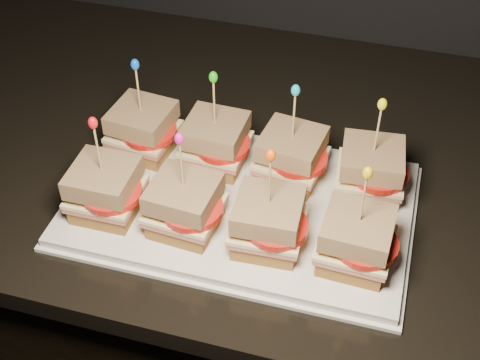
# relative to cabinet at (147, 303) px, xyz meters

# --- Properties ---
(cabinet) EXTENTS (2.49, 0.68, 0.91)m
(cabinet) POSITION_rel_cabinet_xyz_m (0.00, 0.00, 0.00)
(cabinet) COLOR black
(cabinet) RESTS_ON ground
(granite_slab) EXTENTS (2.53, 0.72, 0.03)m
(granite_slab) POSITION_rel_cabinet_xyz_m (0.00, 0.00, 0.47)
(granite_slab) COLOR black
(granite_slab) RESTS_ON cabinet
(platter) EXTENTS (0.46, 0.29, 0.02)m
(platter) POSITION_rel_cabinet_xyz_m (0.24, -0.14, 0.49)
(platter) COLOR white
(platter) RESTS_ON granite_slab
(platter_rim) EXTENTS (0.47, 0.30, 0.01)m
(platter_rim) POSITION_rel_cabinet_xyz_m (0.24, -0.14, 0.49)
(platter_rim) COLOR white
(platter_rim) RESTS_ON granite_slab
(sandwich_0_bread_bot) EXTENTS (0.09, 0.09, 0.02)m
(sandwich_0_bread_bot) POSITION_rel_cabinet_xyz_m (0.08, -0.07, 0.51)
(sandwich_0_bread_bot) COLOR brown
(sandwich_0_bread_bot) RESTS_ON platter
(sandwich_0_ham) EXTENTS (0.10, 0.09, 0.01)m
(sandwich_0_ham) POSITION_rel_cabinet_xyz_m (0.08, -0.07, 0.53)
(sandwich_0_ham) COLOR #BB5851
(sandwich_0_ham) RESTS_ON sandwich_0_bread_bot
(sandwich_0_cheese) EXTENTS (0.10, 0.10, 0.01)m
(sandwich_0_cheese) POSITION_rel_cabinet_xyz_m (0.08, -0.07, 0.54)
(sandwich_0_cheese) COLOR #FFEFA0
(sandwich_0_cheese) RESTS_ON sandwich_0_ham
(sandwich_0_tomato) EXTENTS (0.08, 0.08, 0.01)m
(sandwich_0_tomato) POSITION_rel_cabinet_xyz_m (0.09, -0.08, 0.54)
(sandwich_0_tomato) COLOR red
(sandwich_0_tomato) RESTS_ON sandwich_0_cheese
(sandwich_0_bread_top) EXTENTS (0.09, 0.09, 0.03)m
(sandwich_0_bread_top) POSITION_rel_cabinet_xyz_m (0.08, -0.07, 0.56)
(sandwich_0_bread_top) COLOR #552D13
(sandwich_0_bread_top) RESTS_ON sandwich_0_tomato
(sandwich_0_pick) EXTENTS (0.00, 0.00, 0.09)m
(sandwich_0_pick) POSITION_rel_cabinet_xyz_m (0.08, -0.07, 0.61)
(sandwich_0_pick) COLOR tan
(sandwich_0_pick) RESTS_ON sandwich_0_bread_top
(sandwich_0_frill) EXTENTS (0.01, 0.01, 0.02)m
(sandwich_0_frill) POSITION_rel_cabinet_xyz_m (0.08, -0.07, 0.65)
(sandwich_0_frill) COLOR blue
(sandwich_0_frill) RESTS_ON sandwich_0_pick
(sandwich_1_bread_bot) EXTENTS (0.08, 0.08, 0.02)m
(sandwich_1_bread_bot) POSITION_rel_cabinet_xyz_m (0.19, -0.07, 0.51)
(sandwich_1_bread_bot) COLOR brown
(sandwich_1_bread_bot) RESTS_ON platter
(sandwich_1_ham) EXTENTS (0.09, 0.09, 0.01)m
(sandwich_1_ham) POSITION_rel_cabinet_xyz_m (0.19, -0.07, 0.53)
(sandwich_1_ham) COLOR #BB5851
(sandwich_1_ham) RESTS_ON sandwich_1_bread_bot
(sandwich_1_cheese) EXTENTS (0.09, 0.09, 0.01)m
(sandwich_1_cheese) POSITION_rel_cabinet_xyz_m (0.19, -0.07, 0.54)
(sandwich_1_cheese) COLOR #FFEFA0
(sandwich_1_cheese) RESTS_ON sandwich_1_ham
(sandwich_1_tomato) EXTENTS (0.08, 0.08, 0.01)m
(sandwich_1_tomato) POSITION_rel_cabinet_xyz_m (0.20, -0.08, 0.54)
(sandwich_1_tomato) COLOR red
(sandwich_1_tomato) RESTS_ON sandwich_1_cheese
(sandwich_1_bread_top) EXTENTS (0.08, 0.08, 0.03)m
(sandwich_1_bread_top) POSITION_rel_cabinet_xyz_m (0.19, -0.07, 0.56)
(sandwich_1_bread_top) COLOR #552D13
(sandwich_1_bread_top) RESTS_ON sandwich_1_tomato
(sandwich_1_pick) EXTENTS (0.00, 0.00, 0.09)m
(sandwich_1_pick) POSITION_rel_cabinet_xyz_m (0.19, -0.07, 0.61)
(sandwich_1_pick) COLOR tan
(sandwich_1_pick) RESTS_ON sandwich_1_bread_top
(sandwich_1_frill) EXTENTS (0.01, 0.01, 0.02)m
(sandwich_1_frill) POSITION_rel_cabinet_xyz_m (0.19, -0.07, 0.65)
(sandwich_1_frill) COLOR #1EBA11
(sandwich_1_frill) RESTS_ON sandwich_1_pick
(sandwich_2_bread_bot) EXTENTS (0.09, 0.09, 0.02)m
(sandwich_2_bread_bot) POSITION_rel_cabinet_xyz_m (0.30, -0.07, 0.51)
(sandwich_2_bread_bot) COLOR brown
(sandwich_2_bread_bot) RESTS_ON platter
(sandwich_2_ham) EXTENTS (0.10, 0.10, 0.01)m
(sandwich_2_ham) POSITION_rel_cabinet_xyz_m (0.30, -0.07, 0.53)
(sandwich_2_ham) COLOR #BB5851
(sandwich_2_ham) RESTS_ON sandwich_2_bread_bot
(sandwich_2_cheese) EXTENTS (0.10, 0.10, 0.01)m
(sandwich_2_cheese) POSITION_rel_cabinet_xyz_m (0.30, -0.07, 0.54)
(sandwich_2_cheese) COLOR #FFEFA0
(sandwich_2_cheese) RESTS_ON sandwich_2_ham
(sandwich_2_tomato) EXTENTS (0.08, 0.08, 0.01)m
(sandwich_2_tomato) POSITION_rel_cabinet_xyz_m (0.31, -0.08, 0.54)
(sandwich_2_tomato) COLOR red
(sandwich_2_tomato) RESTS_ON sandwich_2_cheese
(sandwich_2_bread_top) EXTENTS (0.09, 0.09, 0.03)m
(sandwich_2_bread_top) POSITION_rel_cabinet_xyz_m (0.30, -0.07, 0.56)
(sandwich_2_bread_top) COLOR #552D13
(sandwich_2_bread_top) RESTS_ON sandwich_2_tomato
(sandwich_2_pick) EXTENTS (0.00, 0.00, 0.09)m
(sandwich_2_pick) POSITION_rel_cabinet_xyz_m (0.30, -0.07, 0.61)
(sandwich_2_pick) COLOR tan
(sandwich_2_pick) RESTS_ON sandwich_2_bread_top
(sandwich_2_frill) EXTENTS (0.01, 0.01, 0.02)m
(sandwich_2_frill) POSITION_rel_cabinet_xyz_m (0.30, -0.07, 0.65)
(sandwich_2_frill) COLOR #15A4BC
(sandwich_2_frill) RESTS_ON sandwich_2_pick
(sandwich_3_bread_bot) EXTENTS (0.09, 0.09, 0.02)m
(sandwich_3_bread_bot) POSITION_rel_cabinet_xyz_m (0.41, -0.07, 0.51)
(sandwich_3_bread_bot) COLOR brown
(sandwich_3_bread_bot) RESTS_ON platter
(sandwich_3_ham) EXTENTS (0.10, 0.09, 0.01)m
(sandwich_3_ham) POSITION_rel_cabinet_xyz_m (0.41, -0.07, 0.53)
(sandwich_3_ham) COLOR #BB5851
(sandwich_3_ham) RESTS_ON sandwich_3_bread_bot
(sandwich_3_cheese) EXTENTS (0.10, 0.09, 0.01)m
(sandwich_3_cheese) POSITION_rel_cabinet_xyz_m (0.41, -0.07, 0.54)
(sandwich_3_cheese) COLOR #FFEFA0
(sandwich_3_cheese) RESTS_ON sandwich_3_ham
(sandwich_3_tomato) EXTENTS (0.08, 0.08, 0.01)m
(sandwich_3_tomato) POSITION_rel_cabinet_xyz_m (0.42, -0.08, 0.54)
(sandwich_3_tomato) COLOR red
(sandwich_3_tomato) RESTS_ON sandwich_3_cheese
(sandwich_3_bread_top) EXTENTS (0.09, 0.09, 0.03)m
(sandwich_3_bread_top) POSITION_rel_cabinet_xyz_m (0.41, -0.07, 0.56)
(sandwich_3_bread_top) COLOR #552D13
(sandwich_3_bread_top) RESTS_ON sandwich_3_tomato
(sandwich_3_pick) EXTENTS (0.00, 0.00, 0.09)m
(sandwich_3_pick) POSITION_rel_cabinet_xyz_m (0.41, -0.07, 0.61)
(sandwich_3_pick) COLOR tan
(sandwich_3_pick) RESTS_ON sandwich_3_bread_top
(sandwich_3_frill) EXTENTS (0.01, 0.01, 0.02)m
(sandwich_3_frill) POSITION_rel_cabinet_xyz_m (0.41, -0.07, 0.65)
(sandwich_3_frill) COLOR yellow
(sandwich_3_frill) RESTS_ON sandwich_3_pick
(sandwich_4_bread_bot) EXTENTS (0.08, 0.08, 0.02)m
(sandwich_4_bread_bot) POSITION_rel_cabinet_xyz_m (0.08, -0.21, 0.51)
(sandwich_4_bread_bot) COLOR brown
(sandwich_4_bread_bot) RESTS_ON platter
(sandwich_4_ham) EXTENTS (0.09, 0.09, 0.01)m
(sandwich_4_ham) POSITION_rel_cabinet_xyz_m (0.08, -0.21, 0.53)
(sandwich_4_ham) COLOR #BB5851
(sandwich_4_ham) RESTS_ON sandwich_4_bread_bot
(sandwich_4_cheese) EXTENTS (0.09, 0.09, 0.01)m
(sandwich_4_cheese) POSITION_rel_cabinet_xyz_m (0.08, -0.21, 0.54)
(sandwich_4_cheese) COLOR #FFEFA0
(sandwich_4_cheese) RESTS_ON sandwich_4_ham
(sandwich_4_tomato) EXTENTS (0.08, 0.08, 0.01)m
(sandwich_4_tomato) POSITION_rel_cabinet_xyz_m (0.09, -0.21, 0.54)
(sandwich_4_tomato) COLOR red
(sandwich_4_tomato) RESTS_ON sandwich_4_cheese
(sandwich_4_bread_top) EXTENTS (0.08, 0.08, 0.03)m
(sandwich_4_bread_top) POSITION_rel_cabinet_xyz_m (0.08, -0.21, 0.56)
(sandwich_4_bread_top) COLOR #552D13
(sandwich_4_bread_top) RESTS_ON sandwich_4_tomato
(sandwich_4_pick) EXTENTS (0.00, 0.00, 0.09)m
(sandwich_4_pick) POSITION_rel_cabinet_xyz_m (0.08, -0.21, 0.61)
(sandwich_4_pick) COLOR tan
(sandwich_4_pick) RESTS_ON sandwich_4_bread_top
(sandwich_4_frill) EXTENTS (0.01, 0.01, 0.02)m
(sandwich_4_frill) POSITION_rel_cabinet_xyz_m (0.08, -0.21, 0.65)
(sandwich_4_frill) COLOR red
(sandwich_4_frill) RESTS_ON sandwich_4_pick
(sandwich_5_bread_bot) EXTENTS (0.09, 0.09, 0.02)m
(sandwich_5_bread_bot) POSITION_rel_cabinet_xyz_m (0.19, -0.21, 0.51)
(sandwich_5_bread_bot) COLOR brown
(sandwich_5_bread_bot) RESTS_ON platter
(sandwich_5_ham) EXTENTS (0.09, 0.09, 0.01)m
(sandwich_5_ham) POSITION_rel_cabinet_xyz_m (0.19, -0.21, 0.53)
(sandwich_5_ham) COLOR #BB5851
(sandwich_5_ham) RESTS_ON sandwich_5_bread_bot
(sandwich_5_cheese) EXTENTS (0.10, 0.09, 0.01)m
(sandwich_5_cheese) POSITION_rel_cabinet_xyz_m (0.19, -0.21, 0.54)
(sandwich_5_cheese) COLOR #FFEFA0
(sandwich_5_cheese) RESTS_ON sandwich_5_ham
(sandwich_5_tomato) EXTENTS (0.08, 0.08, 0.01)m
(sandwich_5_tomato) POSITION_rel_cabinet_xyz_m (0.20, -0.21, 0.54)
(sandwich_5_tomato) COLOR red
(sandwich_5_tomato) RESTS_ON sandwich_5_cheese
(sandwich_5_bread_top) EXTENTS (0.09, 0.09, 0.03)m
(sandwich_5_bread_top) POSITION_rel_cabinet_xyz_m (0.19, -0.21, 0.56)
(sandwich_5_bread_top) COLOR #552D13
(sandwich_5_bread_top) RESTS_ON sandwich_5_tomato
(sandwich_5_pick) EXTENTS (0.00, 0.00, 0.09)m
(sandwich_5_pick) POSITION_rel_cabinet_xyz_m (0.19, -0.21, 0.61)
(sandwich_5_pick) COLOR tan
(sandwich_5_pick) RESTS_ON sandwich_5_bread_top
(sandwich_5_frill) EXTENTS (0.01, 0.01, 0.02)m
(sandwich_5_frill) POSITION_rel_cabinet_xyz_m (0.19, -0.21, 0.65)
(sandwich_5_frill) COLOR #CF1C9B
(sandwich_5_frill) RESTS_ON sandwich_5_pick
(sandwich_6_bread_bot) EXTENTS (0.08, 0.08, 0.02)m
(sandwich_6_bread_bot) POSITION_rel_cabinet_xyz_m (0.30, -0.21, 0.51)
(sandwich_6_bread_bot) COLOR brown
(sandwich_6_bread_bot) RESTS_ON platter
(sandwich_6_ham) EXTENTS (0.09, 0.09, 0.01)m
(sandwich_6_ham) POSITION_rel_cabinet_xyz_m (0.30, -0.21, 0.53)
(sandwich_6_ham) COLOR #BB5851
(sandwich_6_ham) RESTS_ON sandwich_6_bread_bot
(sandwich_6_cheese) EXTENTS (0.09, 0.09, 0.01)m
(sandwich_6_cheese) POSITION_rel_cabinet_xyz_m (0.30, -0.21, 0.54)
(sandwich_6_cheese) COLOR #FFEFA0
(sandwich_6_cheese) RESTS_ON sandwich_6_ham
(sandwich_6_tomato) EXTENTS (0.08, 0.08, 0.01)m
(sandwich_6_tomato) POSITION_rel_cabinet_xyz_m (0.31, -0.21, 0.54)
(sandwich_6_tomato) COLOR red
(sandwich_6_tomato) RESTS_ON sandwich_6_cheese
(sandwich_6_bread_top) EXTENTS (0.09, 0.09, 0.03)m
(sandwich_6_bread_top) POSITION_rel_cabinet_xyz_m (0.30, -0.21, 0.56)
(sandwich_6_bread_top) COLOR #552D13
(sandwich_6_bread_top) RESTS_ON sandwich_6_tomato
(sandwich_6_pick) EXTENTS (0.00, 0.00, 0.09)m
(sandwich_6_pick) POSITION_rel_cabinet_xyz_m (0.30, -0.21, 0.61)
(sandwich_6_pick) COLOR tan
(sandwich_6_pick) RESTS_ON sandwich_6_bread_top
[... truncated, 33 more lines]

